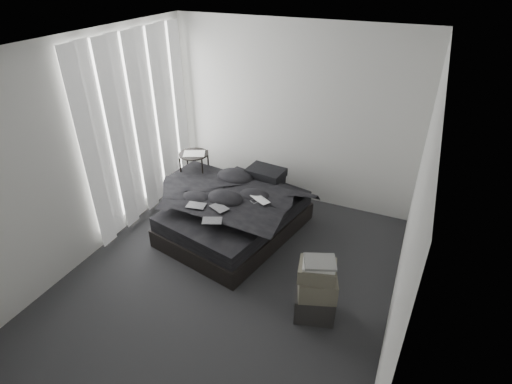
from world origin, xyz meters
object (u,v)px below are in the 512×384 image
at_px(laptop, 257,196).
at_px(side_stand, 196,178).
at_px(box_lower, 315,305).
at_px(bed, 235,224).

bearing_deg(laptop, side_stand, -172.52).
height_order(laptop, box_lower, laptop).
bearing_deg(box_lower, bed, 144.72).
distance_m(laptop, box_lower, 1.54).
distance_m(bed, laptop, 0.64).
xyz_separation_m(bed, box_lower, (1.41, -1.00, 0.03)).
xyz_separation_m(laptop, side_stand, (-1.24, 0.52, -0.27)).
distance_m(laptop, side_stand, 1.37).
bearing_deg(bed, box_lower, -23.00).
bearing_deg(laptop, box_lower, -11.82).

